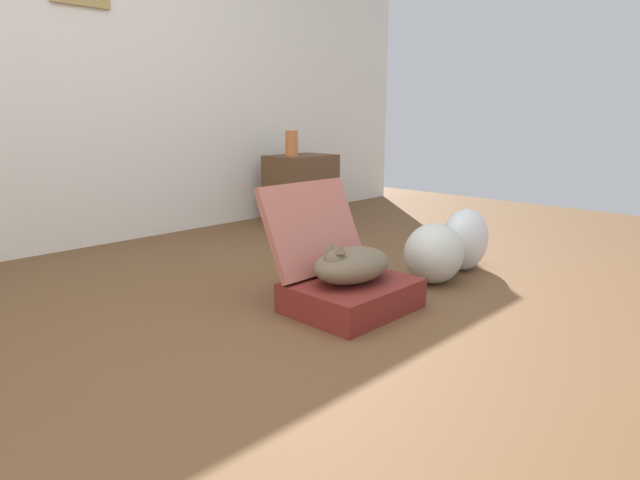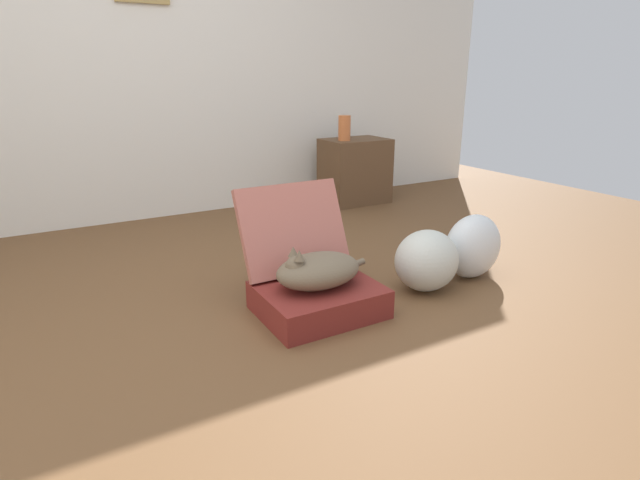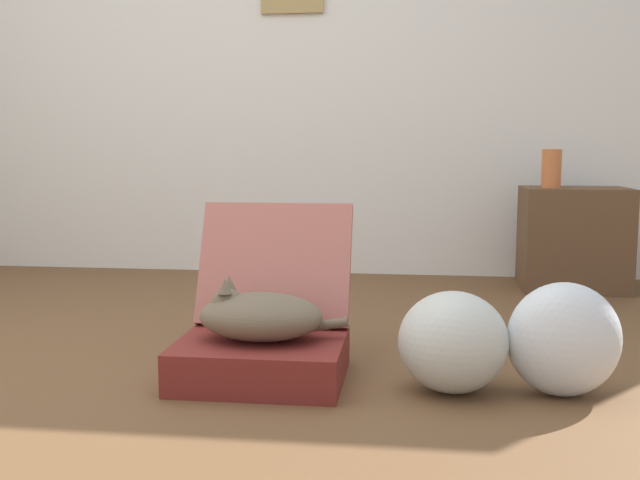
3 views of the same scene
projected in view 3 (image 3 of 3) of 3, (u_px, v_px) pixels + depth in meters
ground_plane at (186, 387)px, 2.37m from camera, size 7.68×7.68×0.00m
wall_back at (295, 59)px, 4.43m from camera, size 6.40×0.15×2.60m
suitcase_base at (261, 360)px, 2.43m from camera, size 0.55×0.45×0.14m
suitcase_lid at (275, 264)px, 2.64m from camera, size 0.55×0.22×0.43m
cat at (259, 315)px, 2.41m from camera, size 0.49×0.28×0.21m
plastic_bag_white at (453, 342)px, 2.30m from camera, size 0.35×0.31×0.32m
plastic_bag_clear at (564, 339)px, 2.26m from camera, size 0.35×0.24×0.36m
side_table at (574, 239)px, 3.95m from camera, size 0.55×0.39×0.56m
vase_tall at (551, 169)px, 3.89m from camera, size 0.10×0.10×0.21m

